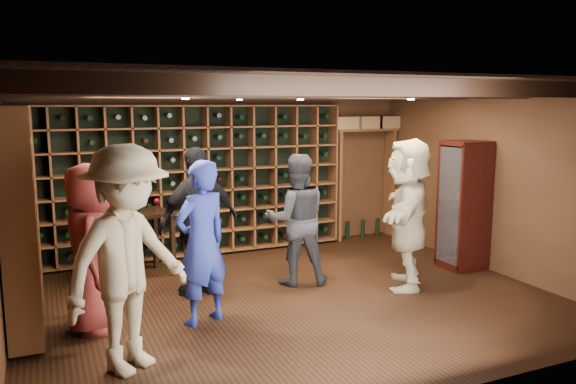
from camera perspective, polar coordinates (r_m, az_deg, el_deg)
name	(u,v)px	position (r m, az deg, el deg)	size (l,w,h in m)	color
ground	(291,298)	(6.75, 0.32, -10.77)	(6.00, 6.00, 0.00)	black
room_shell	(289,91)	(6.40, 0.15, 10.22)	(6.00, 6.00, 6.00)	#4D2D1A
wine_rack_back	(195,180)	(8.46, -9.44, 1.17)	(4.65, 0.30, 2.20)	brown
wine_rack_left	(22,209)	(6.72, -25.43, -1.59)	(0.30, 2.65, 2.20)	brown
crate_shelf	(365,146)	(9.57, 7.83, 4.61)	(1.20, 0.32, 2.07)	brown
display_cabinet	(464,208)	(8.14, 17.42, -1.52)	(0.55, 0.50, 1.75)	black
man_blue_shirt	(202,243)	(5.88, -8.77, -5.12)	(0.63, 0.41, 1.72)	navy
man_grey_suit	(296,220)	(7.09, 0.87, -2.81)	(0.81, 0.63, 1.66)	black
guest_red_floral	(91,248)	(5.95, -19.36, -5.39)	(0.84, 0.54, 1.71)	maroon
guest_woman_black	(199,222)	(6.73, -9.01, -3.03)	(1.05, 0.44, 1.79)	black
guest_khaki	(128,260)	(4.95, -15.98, -6.64)	(1.26, 0.72, 1.95)	gray
guest_beige	(408,213)	(7.12, 12.07, -2.14)	(1.73, 0.55, 1.86)	tan
tasting_table	(126,222)	(7.55, -16.14, -2.93)	(1.28, 0.89, 1.15)	black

